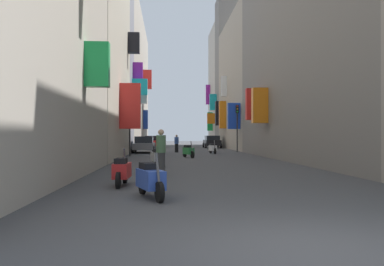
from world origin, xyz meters
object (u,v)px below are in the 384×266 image
object	(u,v)px
scooter_green	(188,151)
pedestrian_crossing	(177,144)
parked_car_red	(152,142)
scooter_blue	(150,179)
scooter_red	(122,171)
parked_car_black	(212,141)
traffic_light_far_corner	(237,120)
parked_car_grey	(144,144)
scooter_white	(213,148)
pedestrian_near_left	(161,152)
scooter_silver	(157,157)
traffic_light_near_corner	(130,115)

from	to	relation	value
scooter_green	pedestrian_crossing	world-z (taller)	pedestrian_crossing
parked_car_red	scooter_blue	size ratio (longest dim) A/B	2.32
scooter_green	scooter_red	world-z (taller)	same
parked_car_black	traffic_light_far_corner	world-z (taller)	traffic_light_far_corner
parked_car_grey	scooter_white	size ratio (longest dim) A/B	2.40
scooter_blue	pedestrian_crossing	size ratio (longest dim) A/B	1.18
parked_car_black	pedestrian_near_left	size ratio (longest dim) A/B	2.52
parked_car_red	scooter_silver	bearing A→B (deg)	-87.55
pedestrian_crossing	traffic_light_near_corner	xyz separation A→B (m)	(-3.59, -6.17, 2.21)
scooter_silver	traffic_light_near_corner	xyz separation A→B (m)	(-2.19, 9.36, 2.54)
scooter_blue	pedestrian_crossing	world-z (taller)	pedestrian_crossing
pedestrian_crossing	traffic_light_near_corner	world-z (taller)	traffic_light_near_corner
pedestrian_crossing	traffic_light_far_corner	size ratio (longest dim) A/B	0.36
parked_car_grey	traffic_light_near_corner	xyz separation A→B (m)	(-0.70, -6.02, 2.25)
scooter_green	scooter_blue	distance (m)	17.35
parked_car_black	pedestrian_crossing	distance (m)	13.25
parked_car_black	traffic_light_far_corner	size ratio (longest dim) A/B	1.02
pedestrian_near_left	traffic_light_far_corner	xyz separation A→B (m)	(6.78, 20.86, 2.07)
parked_car_red	parked_car_black	xyz separation A→B (m)	(7.24, -0.25, 0.01)
scooter_green	scooter_silver	size ratio (longest dim) A/B	0.96
parked_car_black	scooter_red	size ratio (longest dim) A/B	2.50
parked_car_grey	traffic_light_near_corner	distance (m)	6.47
scooter_white	pedestrian_near_left	bearing A→B (deg)	-103.22
scooter_white	traffic_light_near_corner	distance (m)	7.89
parked_car_red	scooter_silver	world-z (taller)	parked_car_red
pedestrian_crossing	parked_car_black	bearing A→B (deg)	69.53
scooter_red	scooter_silver	bearing A→B (deg)	83.68
traffic_light_near_corner	traffic_light_far_corner	world-z (taller)	traffic_light_near_corner
parked_car_red	traffic_light_far_corner	distance (m)	14.49
scooter_silver	scooter_blue	bearing A→B (deg)	-89.44
parked_car_black	traffic_light_near_corner	bearing A→B (deg)	-113.86
parked_car_black	parked_car_red	bearing A→B (deg)	178.03
scooter_green	pedestrian_crossing	bearing A→B (deg)	94.08
parked_car_black	parked_car_grey	bearing A→B (deg)	-120.89
parked_car_black	scooter_red	distance (m)	36.31
parked_car_black	scooter_blue	world-z (taller)	parked_car_black
parked_car_red	scooter_blue	distance (m)	38.28
parked_car_black	scooter_green	size ratio (longest dim) A/B	2.59
scooter_white	parked_car_black	bearing A→B (deg)	83.61
parked_car_red	traffic_light_far_corner	size ratio (longest dim) A/B	0.99
scooter_green	traffic_light_far_corner	size ratio (longest dim) A/B	0.40
parked_car_black	traffic_light_near_corner	distance (m)	20.45
scooter_green	scooter_white	xyz separation A→B (m)	(2.36, 5.78, 0.00)
scooter_blue	traffic_light_far_corner	bearing A→B (deg)	75.32
pedestrian_near_left	parked_car_grey	bearing A→B (deg)	95.12
scooter_green	scooter_silver	bearing A→B (deg)	-105.49
scooter_white	scooter_blue	size ratio (longest dim) A/B	0.99
scooter_silver	scooter_red	bearing A→B (deg)	-96.32
scooter_white	pedestrian_crossing	xyz separation A→B (m)	(-2.96, 2.57, 0.32)
scooter_red	scooter_silver	xyz separation A→B (m)	(0.85, 7.70, 0.00)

